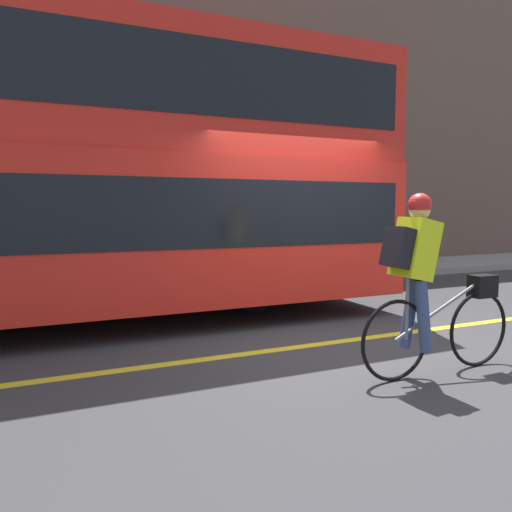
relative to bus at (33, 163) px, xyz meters
name	(u,v)px	position (x,y,z in m)	size (l,w,h in m)	color
ground_plane	(343,346)	(3.14, -2.30, -2.14)	(80.00, 80.00, 0.00)	#38383A
road_center_line	(335,342)	(3.14, -2.13, -2.14)	(50.00, 0.14, 0.01)	yellow
sidewalk_curb	(199,280)	(3.14, 2.98, -2.06)	(60.00, 2.16, 0.15)	gray
building_facade	(180,94)	(3.14, 4.22, 1.99)	(60.00, 0.30, 8.26)	brown
bus	(33,163)	(0.00, 0.00, 0.00)	(9.76, 2.59, 3.84)	black
cyclist_on_bike	(426,280)	(3.24, -3.46, -1.23)	(1.79, 0.32, 1.71)	black
trash_bin	(44,264)	(0.16, 2.88, -1.58)	(0.50, 0.50, 0.81)	#515156
street_sign_post	(373,215)	(7.52, 2.87, -0.74)	(0.36, 0.09, 2.22)	#59595B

